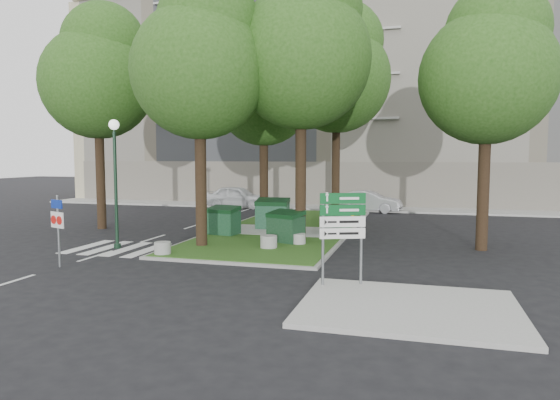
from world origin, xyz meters
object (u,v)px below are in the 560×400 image
(tree_median_far, at_px, (339,69))
(tree_street_right, at_px, (490,65))
(litter_bin, at_px, (350,215))
(dumpster_d, at_px, (335,219))
(bollard_right, at_px, (299,239))
(bollard_left, at_px, (163,248))
(tree_median_near_left, at_px, (202,58))
(bollard_mid, at_px, (269,242))
(street_lamp, at_px, (115,168))
(car_white, at_px, (237,197))
(dumpster_a, at_px, (223,220))
(dumpster_c, at_px, (286,226))
(tree_median_near_right, at_px, (304,45))
(car_silver, at_px, (368,201))
(dumpster_b, at_px, (273,214))
(directional_sign, at_px, (342,224))
(tree_street_left, at_px, (100,72))
(tree_median_mid, at_px, (266,89))
(traffic_sign_pole, at_px, (58,221))

(tree_median_far, xyz_separation_m, tree_street_right, (6.80, -7.00, -1.34))
(tree_median_far, xyz_separation_m, litter_bin, (0.91, -1.43, -7.81))
(dumpster_d, bearing_deg, bollard_right, -124.94)
(bollard_left, relative_size, litter_bin, 0.75)
(tree_median_near_left, xyz_separation_m, bollard_mid, (2.61, 0.11, -6.97))
(dumpster_d, relative_size, bollard_mid, 2.44)
(street_lamp, height_order, car_white, street_lamp)
(dumpster_a, relative_size, dumpster_c, 0.92)
(tree_median_near_right, distance_m, street_lamp, 8.83)
(car_silver, bearing_deg, dumpster_c, 177.86)
(tree_street_right, distance_m, litter_bin, 10.37)
(tree_median_far, height_order, litter_bin, tree_median_far)
(dumpster_c, height_order, dumpster_d, dumpster_c)
(tree_median_far, xyz_separation_m, car_white, (-7.89, 5.32, -7.55))
(dumpster_a, bearing_deg, dumpster_b, 66.27)
(dumpster_b, bearing_deg, street_lamp, -131.72)
(tree_street_right, relative_size, dumpster_c, 6.14)
(bollard_mid, bearing_deg, bollard_right, 52.45)
(tree_median_near_left, bearing_deg, car_white, 105.78)
(bollard_left, relative_size, bollard_mid, 0.91)
(street_lamp, bearing_deg, directional_sign, -20.85)
(car_white, bearing_deg, bollard_mid, -153.64)
(tree_median_near_left, distance_m, bollard_right, 7.93)
(bollard_right, bearing_deg, directional_sign, -65.83)
(bollard_left, relative_size, bollard_right, 1.06)
(tree_street_left, height_order, car_silver, tree_street_left)
(car_white, bearing_deg, dumpster_a, -160.69)
(tree_median_near_right, xyz_separation_m, directional_sign, (2.61, -6.56, -6.22))
(dumpster_b, height_order, bollard_left, dumpster_b)
(tree_median_mid, xyz_separation_m, litter_bin, (4.11, 1.57, -6.47))
(tree_median_near_right, bearing_deg, tree_median_near_left, -150.26)
(bollard_mid, bearing_deg, dumpster_c, 80.09)
(tree_median_mid, height_order, traffic_sign_pole, tree_median_mid)
(tree_median_mid, bearing_deg, directional_sign, -63.10)
(dumpster_b, bearing_deg, bollard_left, -110.50)
(bollard_left, relative_size, car_silver, 0.14)
(directional_sign, relative_size, car_silver, 0.59)
(dumpster_b, height_order, litter_bin, dumpster_b)
(tree_median_near_left, bearing_deg, dumpster_b, 76.04)
(tree_median_mid, bearing_deg, traffic_sign_pole, -108.26)
(dumpster_a, height_order, bollard_right, dumpster_a)
(tree_street_left, bearing_deg, street_lamp, -50.16)
(directional_sign, bearing_deg, traffic_sign_pole, 158.27)
(dumpster_b, xyz_separation_m, street_lamp, (-4.52, -6.11, 2.32))
(tree_median_mid, relative_size, car_silver, 2.39)
(bollard_right, bearing_deg, dumpster_c, 150.53)
(tree_median_far, height_order, dumpster_b, tree_median_far)
(dumpster_b, height_order, car_silver, dumpster_b)
(tree_street_right, height_order, litter_bin, tree_street_right)
(tree_median_mid, bearing_deg, bollard_left, -97.90)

